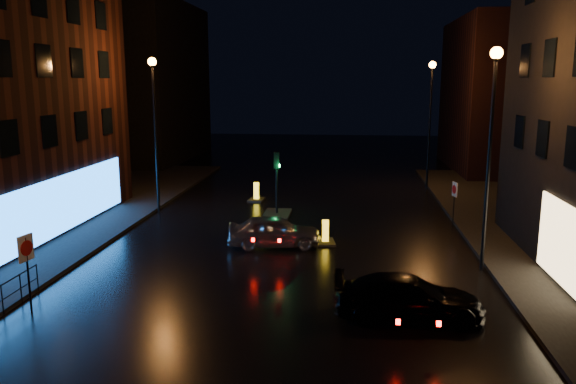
# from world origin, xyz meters

# --- Properties ---
(ground) EXTENTS (120.00, 120.00, 0.00)m
(ground) POSITION_xyz_m (0.00, 0.00, 0.00)
(ground) COLOR black
(ground) RESTS_ON ground
(building_far_left) EXTENTS (8.00, 16.00, 14.00)m
(building_far_left) POSITION_xyz_m (-16.00, 35.00, 7.00)
(building_far_left) COLOR black
(building_far_left) RESTS_ON ground
(building_far_right) EXTENTS (8.00, 14.00, 12.00)m
(building_far_right) POSITION_xyz_m (15.00, 32.00, 6.00)
(building_far_right) COLOR black
(building_far_right) RESTS_ON ground
(street_lamp_lfar) EXTENTS (0.44, 0.44, 8.37)m
(street_lamp_lfar) POSITION_xyz_m (-7.80, 14.00, 5.56)
(street_lamp_lfar) COLOR black
(street_lamp_lfar) RESTS_ON ground
(street_lamp_rnear) EXTENTS (0.44, 0.44, 8.37)m
(street_lamp_rnear) POSITION_xyz_m (7.80, 6.00, 5.56)
(street_lamp_rnear) COLOR black
(street_lamp_rnear) RESTS_ON ground
(street_lamp_rfar) EXTENTS (0.44, 0.44, 8.37)m
(street_lamp_rfar) POSITION_xyz_m (7.80, 22.00, 5.56)
(street_lamp_rfar) COLOR black
(street_lamp_rfar) RESTS_ON ground
(traffic_signal) EXTENTS (1.40, 2.40, 3.45)m
(traffic_signal) POSITION_xyz_m (-1.20, 14.00, 0.50)
(traffic_signal) COLOR black
(traffic_signal) RESTS_ON ground
(silver_hatchback) EXTENTS (4.24, 2.13, 1.39)m
(silver_hatchback) POSITION_xyz_m (-0.57, 8.21, 0.69)
(silver_hatchback) COLOR #ACAFB4
(silver_hatchback) RESTS_ON ground
(dark_sedan) EXTENTS (4.59, 1.93, 1.32)m
(dark_sedan) POSITION_xyz_m (4.52, 1.13, 0.66)
(dark_sedan) COLOR black
(dark_sedan) RESTS_ON ground
(bollard_near) EXTENTS (1.00, 1.34, 1.07)m
(bollard_near) POSITION_xyz_m (1.64, 8.93, 0.23)
(bollard_near) COLOR black
(bollard_near) RESTS_ON ground
(bollard_far) EXTENTS (0.96, 1.34, 1.11)m
(bollard_far) POSITION_xyz_m (-2.92, 17.61, 0.24)
(bollard_far) COLOR black
(bollard_far) RESTS_ON ground
(road_sign_left) EXTENTS (0.17, 0.61, 2.52)m
(road_sign_left) POSITION_xyz_m (-7.25, 0.31, 1.89)
(road_sign_left) COLOR black
(road_sign_left) RESTS_ON ground
(road_sign_right) EXTENTS (0.17, 0.53, 2.22)m
(road_sign_right) POSITION_xyz_m (7.90, 12.78, 1.66)
(road_sign_right) COLOR black
(road_sign_right) RESTS_ON ground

